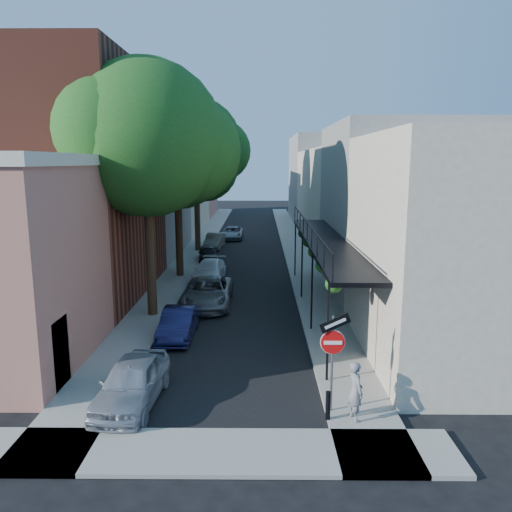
{
  "coord_description": "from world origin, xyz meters",
  "views": [
    {
      "loc": [
        1.15,
        -12.05,
        7.02
      ],
      "look_at": [
        0.96,
        10.27,
        2.8
      ],
      "focal_mm": 35.0,
      "sensor_mm": 36.0,
      "label": 1
    }
  ],
  "objects_px": {
    "parked_car_e": "(208,253)",
    "parked_car_c": "(208,293)",
    "oak_mid": "(184,161)",
    "parked_car_b": "(178,323)",
    "parked_car_a": "(132,382)",
    "sign_post": "(333,346)",
    "pedestrian": "(355,391)",
    "bollard": "(328,405)",
    "oak_near": "(157,142)",
    "parked_car_d": "(209,271)",
    "oak_far": "(202,146)",
    "parked_car_g": "(232,233)",
    "parked_car_f": "(215,241)"
  },
  "relations": [
    {
      "from": "parked_car_c",
      "to": "parked_car_a",
      "type": "bearing_deg",
      "value": -96.75
    },
    {
      "from": "oak_far",
      "to": "parked_car_g",
      "type": "bearing_deg",
      "value": 72.39
    },
    {
      "from": "parked_car_e",
      "to": "parked_car_c",
      "type": "bearing_deg",
      "value": -90.7
    },
    {
      "from": "oak_far",
      "to": "parked_car_b",
      "type": "bearing_deg",
      "value": -86.58
    },
    {
      "from": "parked_car_c",
      "to": "pedestrian",
      "type": "height_order",
      "value": "pedestrian"
    },
    {
      "from": "parked_car_d",
      "to": "parked_car_f",
      "type": "height_order",
      "value": "parked_car_f"
    },
    {
      "from": "parked_car_b",
      "to": "parked_car_c",
      "type": "distance_m",
      "value": 4.6
    },
    {
      "from": "parked_car_a",
      "to": "parked_car_c",
      "type": "bearing_deg",
      "value": 86.66
    },
    {
      "from": "parked_car_g",
      "to": "parked_car_c",
      "type": "bearing_deg",
      "value": -89.47
    },
    {
      "from": "parked_car_a",
      "to": "parked_car_d",
      "type": "relative_size",
      "value": 0.95
    },
    {
      "from": "pedestrian",
      "to": "oak_mid",
      "type": "bearing_deg",
      "value": 5.58
    },
    {
      "from": "oak_mid",
      "to": "parked_car_b",
      "type": "height_order",
      "value": "oak_mid"
    },
    {
      "from": "parked_car_a",
      "to": "parked_car_b",
      "type": "height_order",
      "value": "parked_car_a"
    },
    {
      "from": "sign_post",
      "to": "oak_far",
      "type": "bearing_deg",
      "value": 103.91
    },
    {
      "from": "bollard",
      "to": "oak_mid",
      "type": "distance_m",
      "value": 19.96
    },
    {
      "from": "oak_mid",
      "to": "parked_car_a",
      "type": "bearing_deg",
      "value": -87.19
    },
    {
      "from": "parked_car_b",
      "to": "parked_car_g",
      "type": "relative_size",
      "value": 0.88
    },
    {
      "from": "bollard",
      "to": "parked_car_c",
      "type": "height_order",
      "value": "parked_car_c"
    },
    {
      "from": "parked_car_c",
      "to": "parked_car_f",
      "type": "xyz_separation_m",
      "value": [
        -1.2,
        16.67,
        -0.06
      ]
    },
    {
      "from": "sign_post",
      "to": "parked_car_e",
      "type": "height_order",
      "value": "sign_post"
    },
    {
      "from": "sign_post",
      "to": "pedestrian",
      "type": "xyz_separation_m",
      "value": [
        0.57,
        -0.47,
        -1.09
      ]
    },
    {
      "from": "parked_car_d",
      "to": "parked_car_b",
      "type": "bearing_deg",
      "value": -87.32
    },
    {
      "from": "parked_car_e",
      "to": "pedestrian",
      "type": "relative_size",
      "value": 2.01
    },
    {
      "from": "sign_post",
      "to": "pedestrian",
      "type": "distance_m",
      "value": 1.32
    },
    {
      "from": "parked_car_b",
      "to": "parked_car_e",
      "type": "height_order",
      "value": "parked_car_b"
    },
    {
      "from": "bollard",
      "to": "oak_mid",
      "type": "relative_size",
      "value": 0.08
    },
    {
      "from": "oak_near",
      "to": "oak_mid",
      "type": "height_order",
      "value": "oak_near"
    },
    {
      "from": "parked_car_d",
      "to": "parked_car_g",
      "type": "distance_m",
      "value": 16.31
    },
    {
      "from": "parked_car_d",
      "to": "parked_car_a",
      "type": "bearing_deg",
      "value": -88.4
    },
    {
      "from": "sign_post",
      "to": "parked_car_a",
      "type": "xyz_separation_m",
      "value": [
        -5.76,
        0.6,
        -1.36
      ]
    },
    {
      "from": "parked_car_a",
      "to": "parked_car_b",
      "type": "distance_m",
      "value": 5.67
    },
    {
      "from": "parked_car_c",
      "to": "pedestrian",
      "type": "bearing_deg",
      "value": -65.56
    },
    {
      "from": "parked_car_c",
      "to": "parked_car_g",
      "type": "height_order",
      "value": "parked_car_c"
    },
    {
      "from": "parked_car_b",
      "to": "parked_car_e",
      "type": "distance_m",
      "value": 15.82
    },
    {
      "from": "parked_car_f",
      "to": "oak_far",
      "type": "bearing_deg",
      "value": -118.95
    },
    {
      "from": "bollard",
      "to": "oak_near",
      "type": "xyz_separation_m",
      "value": [
        -6.37,
        9.76,
        7.36
      ]
    },
    {
      "from": "pedestrian",
      "to": "parked_car_d",
      "type": "bearing_deg",
      "value": 2.3
    },
    {
      "from": "oak_far",
      "to": "pedestrian",
      "type": "relative_size",
      "value": 7.18
    },
    {
      "from": "parked_car_c",
      "to": "parked_car_f",
      "type": "relative_size",
      "value": 1.3
    },
    {
      "from": "parked_car_e",
      "to": "parked_car_g",
      "type": "distance_m",
      "value": 10.46
    },
    {
      "from": "parked_car_g",
      "to": "parked_car_e",
      "type": "bearing_deg",
      "value": -96.06
    },
    {
      "from": "bollard",
      "to": "pedestrian",
      "type": "bearing_deg",
      "value": 0.0
    },
    {
      "from": "pedestrian",
      "to": "bollard",
      "type": "bearing_deg",
      "value": 73.62
    },
    {
      "from": "bollard",
      "to": "pedestrian",
      "type": "height_order",
      "value": "pedestrian"
    },
    {
      "from": "parked_car_a",
      "to": "pedestrian",
      "type": "distance_m",
      "value": 6.42
    },
    {
      "from": "parked_car_c",
      "to": "parked_car_g",
      "type": "xyz_separation_m",
      "value": [
        0.0,
        21.66,
        -0.11
      ]
    },
    {
      "from": "bollard",
      "to": "parked_car_a",
      "type": "height_order",
      "value": "parked_car_a"
    },
    {
      "from": "oak_mid",
      "to": "parked_car_b",
      "type": "distance_m",
      "value": 12.82
    },
    {
      "from": "parked_car_a",
      "to": "parked_car_c",
      "type": "height_order",
      "value": "parked_car_c"
    },
    {
      "from": "oak_mid",
      "to": "bollard",
      "type": "bearing_deg",
      "value": -70.1
    }
  ]
}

